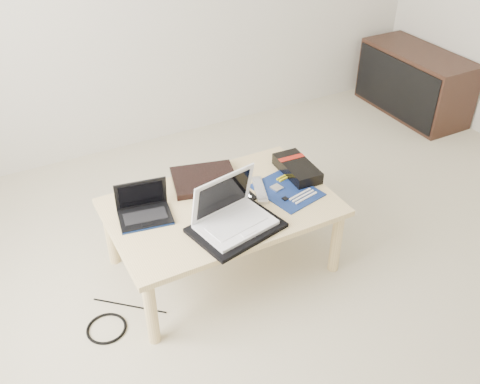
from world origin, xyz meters
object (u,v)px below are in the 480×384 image
netbook (144,210)px  gpu_box (297,168)px  media_cabinet (414,82)px  white_laptop (231,214)px  coffee_table (222,213)px

netbook → gpu_box: 0.84m
media_cabinet → gpu_box: (-1.65, -0.85, 0.18)m
media_cabinet → white_laptop: white_laptop is taller
gpu_box → media_cabinet: bearing=27.1°
netbook → gpu_box: netbook is taller
white_laptop → gpu_box: (0.51, 0.23, -0.04)m
media_cabinet → netbook: (-2.50, -0.82, 0.19)m
coffee_table → media_cabinet: 2.32m
netbook → gpu_box: bearing=-2.1°
media_cabinet → netbook: netbook is taller
media_cabinet → coffee_table: bearing=-156.9°
coffee_table → media_cabinet: size_ratio=1.22×
coffee_table → media_cabinet: bearing=23.1°
coffee_table → gpu_box: (0.48, 0.06, 0.08)m
coffee_table → netbook: (-0.36, 0.09, 0.09)m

